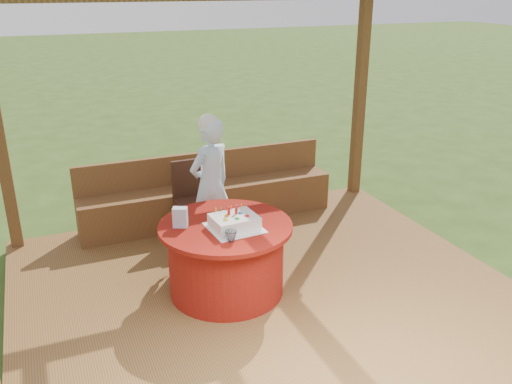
{
  "coord_description": "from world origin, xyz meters",
  "views": [
    {
      "loc": [
        -1.78,
        -4.0,
        2.79
      ],
      "look_at": [
        0.0,
        0.25,
        1.0
      ],
      "focal_mm": 38.0,
      "sensor_mm": 36.0,
      "label": 1
    }
  ],
  "objects_px": {
    "birthday_cake": "(234,222)",
    "gift_bag": "(180,217)",
    "table": "(226,258)",
    "chair": "(194,196)",
    "elderly_woman": "(210,183)",
    "drinking_glass": "(231,236)",
    "bench": "(208,199)"
  },
  "relations": [
    {
      "from": "bench",
      "to": "table",
      "type": "relative_size",
      "value": 2.52
    },
    {
      "from": "chair",
      "to": "gift_bag",
      "type": "height_order",
      "value": "chair"
    },
    {
      "from": "chair",
      "to": "gift_bag",
      "type": "distance_m",
      "value": 1.27
    },
    {
      "from": "bench",
      "to": "birthday_cake",
      "type": "relative_size",
      "value": 6.42
    },
    {
      "from": "table",
      "to": "chair",
      "type": "relative_size",
      "value": 1.38
    },
    {
      "from": "chair",
      "to": "birthday_cake",
      "type": "distance_m",
      "value": 1.39
    },
    {
      "from": "bench",
      "to": "birthday_cake",
      "type": "distance_m",
      "value": 1.79
    },
    {
      "from": "birthday_cake",
      "to": "gift_bag",
      "type": "relative_size",
      "value": 2.63
    },
    {
      "from": "bench",
      "to": "elderly_woman",
      "type": "height_order",
      "value": "elderly_woman"
    },
    {
      "from": "elderly_woman",
      "to": "drinking_glass",
      "type": "xyz_separation_m",
      "value": [
        -0.23,
        -1.24,
        -0.01
      ]
    },
    {
      "from": "bench",
      "to": "drinking_glass",
      "type": "xyz_separation_m",
      "value": [
        -0.42,
        -1.93,
        0.45
      ]
    },
    {
      "from": "birthday_cake",
      "to": "drinking_glass",
      "type": "bearing_deg",
      "value": -116.78
    },
    {
      "from": "elderly_woman",
      "to": "gift_bag",
      "type": "height_order",
      "value": "elderly_woman"
    },
    {
      "from": "drinking_glass",
      "to": "birthday_cake",
      "type": "bearing_deg",
      "value": 63.22
    },
    {
      "from": "drinking_glass",
      "to": "gift_bag",
      "type": "bearing_deg",
      "value": 125.18
    },
    {
      "from": "birthday_cake",
      "to": "drinking_glass",
      "type": "xyz_separation_m",
      "value": [
        -0.11,
        -0.23,
        -0.01
      ]
    },
    {
      "from": "birthday_cake",
      "to": "gift_bag",
      "type": "xyz_separation_m",
      "value": [
        -0.42,
        0.21,
        0.03
      ]
    },
    {
      "from": "elderly_woman",
      "to": "birthday_cake",
      "type": "relative_size",
      "value": 3.11
    },
    {
      "from": "chair",
      "to": "gift_bag",
      "type": "bearing_deg",
      "value": -111.35
    },
    {
      "from": "bench",
      "to": "table",
      "type": "xyz_separation_m",
      "value": [
        -0.35,
        -1.6,
        0.08
      ]
    },
    {
      "from": "elderly_woman",
      "to": "birthday_cake",
      "type": "height_order",
      "value": "elderly_woman"
    },
    {
      "from": "chair",
      "to": "gift_bag",
      "type": "xyz_separation_m",
      "value": [
        -0.45,
        -1.15,
        0.29
      ]
    },
    {
      "from": "bench",
      "to": "birthday_cake",
      "type": "bearing_deg",
      "value": -100.06
    },
    {
      "from": "bench",
      "to": "drinking_glass",
      "type": "bearing_deg",
      "value": -102.19
    },
    {
      "from": "bench",
      "to": "chair",
      "type": "relative_size",
      "value": 3.49
    },
    {
      "from": "bench",
      "to": "elderly_woman",
      "type": "distance_m",
      "value": 0.85
    },
    {
      "from": "elderly_woman",
      "to": "birthday_cake",
      "type": "distance_m",
      "value": 1.02
    },
    {
      "from": "birthday_cake",
      "to": "gift_bag",
      "type": "height_order",
      "value": "birthday_cake"
    },
    {
      "from": "birthday_cake",
      "to": "chair",
      "type": "bearing_deg",
      "value": 88.86
    },
    {
      "from": "table",
      "to": "drinking_glass",
      "type": "relative_size",
      "value": 12.15
    },
    {
      "from": "birthday_cake",
      "to": "gift_bag",
      "type": "distance_m",
      "value": 0.47
    },
    {
      "from": "gift_bag",
      "to": "chair",
      "type": "bearing_deg",
      "value": 93.41
    }
  ]
}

